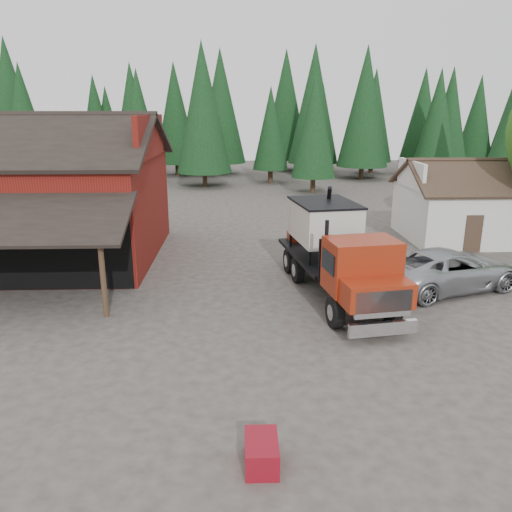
{
  "coord_description": "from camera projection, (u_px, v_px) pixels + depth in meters",
  "views": [
    {
      "loc": [
        -0.75,
        -14.88,
        7.23
      ],
      "look_at": [
        -0.09,
        3.59,
        1.8
      ],
      "focal_mm": 35.0,
      "sensor_mm": 36.0,
      "label": 1
    }
  ],
  "objects": [
    {
      "name": "ground",
      "position": [
        263.0,
        339.0,
        16.34
      ],
      "size": [
        120.0,
        120.0,
        0.0
      ],
      "primitive_type": "plane",
      "color": "#3F3632",
      "rests_on": "ground"
    },
    {
      "name": "red_barn",
      "position": [
        32.0,
        205.0,
        24.69
      ],
      "size": [
        12.8,
        13.63,
        7.18
      ],
      "color": "maroon",
      "rests_on": "ground"
    },
    {
      "name": "farmhouse",
      "position": [
        477.0,
        210.0,
        28.77
      ],
      "size": [
        8.6,
        6.42,
        4.65
      ],
      "color": "silver",
      "rests_on": "ground"
    },
    {
      "name": "conifer_backdrop",
      "position": [
        245.0,
        176.0,
        56.61
      ],
      "size": [
        76.0,
        16.0,
        16.0
      ],
      "primitive_type": null,
      "color": "black",
      "rests_on": "ground"
    },
    {
      "name": "near_pine_b",
      "position": [
        315.0,
        126.0,
        43.65
      ],
      "size": [
        3.96,
        3.96,
        10.4
      ],
      "color": "#382619",
      "rests_on": "ground"
    },
    {
      "name": "near_pine_d",
      "position": [
        203.0,
        108.0,
        46.71
      ],
      "size": [
        5.28,
        5.28,
        13.4
      ],
      "color": "#382619",
      "rests_on": "ground"
    },
    {
      "name": "feed_truck",
      "position": [
        336.0,
        249.0,
        19.76
      ],
      "size": [
        3.79,
        9.38,
        4.12
      ],
      "rotation": [
        0.0,
        0.0,
        0.15
      ],
      "color": "black",
      "rests_on": "ground"
    },
    {
      "name": "silver_car",
      "position": [
        449.0,
        269.0,
        20.73
      ],
      "size": [
        6.73,
        4.7,
        1.71
      ],
      "primitive_type": "imported",
      "rotation": [
        0.0,
        0.0,
        1.91
      ],
      "color": "#AAACB1",
      "rests_on": "ground"
    },
    {
      "name": "equip_box",
      "position": [
        262.0,
        453.0,
        10.49
      ],
      "size": [
        0.7,
        1.1,
        0.6
      ],
      "primitive_type": "cube",
      "rotation": [
        0.0,
        0.0,
        -0.0
      ],
      "color": "maroon",
      "rests_on": "ground"
    }
  ]
}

